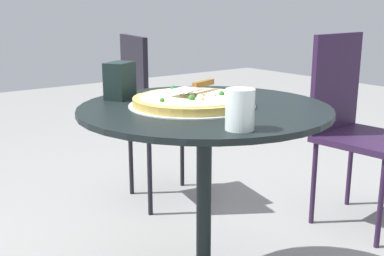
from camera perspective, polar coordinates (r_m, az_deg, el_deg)
patio_table at (r=1.58m, az=1.45°, el=-4.42°), size 0.80×0.80×0.73m
pizza_on_tray at (r=1.52m, az=0.00°, el=3.23°), size 0.40×0.40×0.05m
pizza_server at (r=1.57m, az=0.37°, el=4.98°), size 0.11×0.21×0.02m
drinking_cup at (r=1.22m, az=5.73°, el=2.22°), size 0.08×0.08×0.11m
napkin_dispenser at (r=1.65m, az=-8.59°, el=5.60°), size 0.11×0.13×0.12m
patio_chair_near at (r=2.42m, az=18.66°, el=1.13°), size 0.44×0.44×0.92m
patio_chair_far at (r=2.52m, az=-4.65°, el=2.42°), size 0.45×0.45×0.90m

